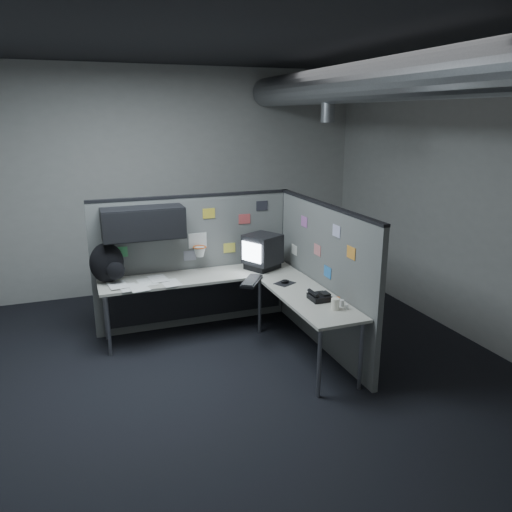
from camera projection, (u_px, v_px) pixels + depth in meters
name	position (u px, v px, depth m)	size (l,w,h in m)	color
room	(288.00, 162.00, 4.78)	(5.62, 5.62, 3.22)	black
partition_back	(182.00, 249.00, 5.92)	(2.44, 0.42, 1.63)	#5F615E
partition_right	(323.00, 276.00, 5.50)	(0.07, 2.23, 1.63)	#5F615E
desk	(228.00, 290.00, 5.68)	(2.31, 2.11, 0.73)	#BBB8A9
monitor	(262.00, 251.00, 6.01)	(0.50, 0.50, 0.42)	black
keyboard	(252.00, 281.00, 5.56)	(0.37, 0.45, 0.04)	black
mouse	(285.00, 282.00, 5.53)	(0.26, 0.24, 0.04)	black
phone	(319.00, 297.00, 5.03)	(0.19, 0.21, 0.10)	black
bottles	(340.00, 304.00, 4.86)	(0.12, 0.18, 0.08)	silver
cup	(335.00, 304.00, 4.78)	(0.08, 0.08, 0.11)	white
papers	(144.00, 284.00, 5.50)	(0.79, 0.54, 0.02)	white
backpack	(108.00, 264.00, 5.51)	(0.42, 0.37, 0.45)	black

